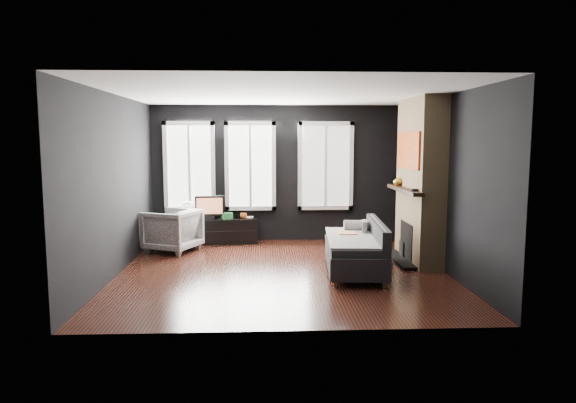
{
  "coord_description": "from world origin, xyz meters",
  "views": [
    {
      "loc": [
        -0.27,
        -7.74,
        2.02
      ],
      "look_at": [
        0.1,
        0.3,
        1.05
      ],
      "focal_mm": 32.0,
      "sensor_mm": 36.0,
      "label": 1
    }
  ],
  "objects_px": {
    "armchair": "(172,228)",
    "media_console": "(221,231)",
    "mug": "(244,215)",
    "sofa": "(355,247)",
    "mantel_vase": "(398,181)",
    "monitor": "(210,206)",
    "book": "(245,212)"
  },
  "relations": [
    {
      "from": "mug",
      "to": "book",
      "type": "bearing_deg",
      "value": 71.91
    },
    {
      "from": "armchair",
      "to": "media_console",
      "type": "distance_m",
      "value": 1.1
    },
    {
      "from": "sofa",
      "to": "mantel_vase",
      "type": "bearing_deg",
      "value": 55.05
    },
    {
      "from": "mantel_vase",
      "to": "mug",
      "type": "bearing_deg",
      "value": 156.5
    },
    {
      "from": "armchair",
      "to": "media_console",
      "type": "height_order",
      "value": "armchair"
    },
    {
      "from": "monitor",
      "to": "mug",
      "type": "bearing_deg",
      "value": -1.96
    },
    {
      "from": "monitor",
      "to": "mantel_vase",
      "type": "relative_size",
      "value": 3.33
    },
    {
      "from": "sofa",
      "to": "mantel_vase",
      "type": "xyz_separation_m",
      "value": [
        0.95,
        1.15,
        0.92
      ]
    },
    {
      "from": "monitor",
      "to": "armchair",
      "type": "bearing_deg",
      "value": -135.11
    },
    {
      "from": "sofa",
      "to": "mug",
      "type": "relative_size",
      "value": 13.68
    },
    {
      "from": "monitor",
      "to": "mug",
      "type": "distance_m",
      "value": 0.68
    },
    {
      "from": "armchair",
      "to": "media_console",
      "type": "relative_size",
      "value": 0.6
    },
    {
      "from": "mug",
      "to": "mantel_vase",
      "type": "bearing_deg",
      "value": -23.5
    },
    {
      "from": "monitor",
      "to": "book",
      "type": "height_order",
      "value": "monitor"
    },
    {
      "from": "media_console",
      "to": "book",
      "type": "height_order",
      "value": "book"
    },
    {
      "from": "media_console",
      "to": "mug",
      "type": "distance_m",
      "value": 0.55
    },
    {
      "from": "monitor",
      "to": "mug",
      "type": "height_order",
      "value": "monitor"
    },
    {
      "from": "monitor",
      "to": "mantel_vase",
      "type": "xyz_separation_m",
      "value": [
        3.39,
        -1.17,
        0.57
      ]
    },
    {
      "from": "sofa",
      "to": "mug",
      "type": "height_order",
      "value": "sofa"
    },
    {
      "from": "sofa",
      "to": "armchair",
      "type": "distance_m",
      "value": 3.46
    },
    {
      "from": "armchair",
      "to": "media_console",
      "type": "xyz_separation_m",
      "value": [
        0.82,
        0.71,
        -0.18
      ]
    },
    {
      "from": "sofa",
      "to": "monitor",
      "type": "height_order",
      "value": "monitor"
    },
    {
      "from": "media_console",
      "to": "mug",
      "type": "height_order",
      "value": "mug"
    },
    {
      "from": "sofa",
      "to": "mantel_vase",
      "type": "relative_size",
      "value": 10.65
    },
    {
      "from": "book",
      "to": "monitor",
      "type": "bearing_deg",
      "value": -169.83
    },
    {
      "from": "sofa",
      "to": "book",
      "type": "distance_m",
      "value": 3.01
    },
    {
      "from": "armchair",
      "to": "mug",
      "type": "height_order",
      "value": "armchair"
    },
    {
      "from": "media_console",
      "to": "mug",
      "type": "bearing_deg",
      "value": -6.42
    },
    {
      "from": "book",
      "to": "mantel_vase",
      "type": "bearing_deg",
      "value": -25.57
    },
    {
      "from": "sofa",
      "to": "mug",
      "type": "distance_m",
      "value": 2.95
    },
    {
      "from": "sofa",
      "to": "media_console",
      "type": "xyz_separation_m",
      "value": [
        -2.23,
        2.34,
        -0.15
      ]
    },
    {
      "from": "monitor",
      "to": "book",
      "type": "xyz_separation_m",
      "value": [
        0.69,
        0.12,
        -0.15
      ]
    }
  ]
}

